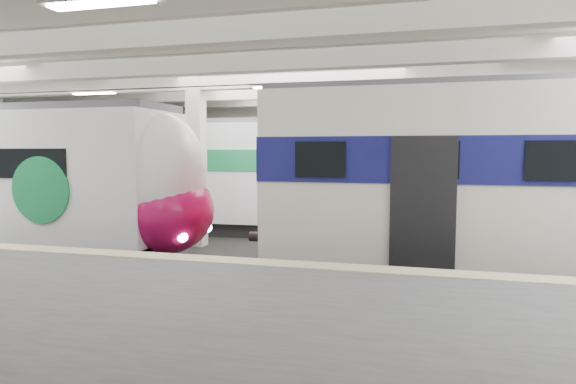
# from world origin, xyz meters

# --- Properties ---
(station_hall) EXTENTS (36.00, 24.00, 5.75)m
(station_hall) POSITION_xyz_m (0.00, -1.74, 3.24)
(station_hall) COLOR black
(station_hall) RESTS_ON ground
(modern_emu) EXTENTS (13.29, 2.75, 4.31)m
(modern_emu) POSITION_xyz_m (-7.35, -0.00, 2.12)
(modern_emu) COLOR white
(modern_emu) RESTS_ON ground
(far_train) EXTENTS (13.32, 3.35, 4.25)m
(far_train) POSITION_xyz_m (-8.00, 5.50, 2.20)
(far_train) COLOR white
(far_train) RESTS_ON ground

